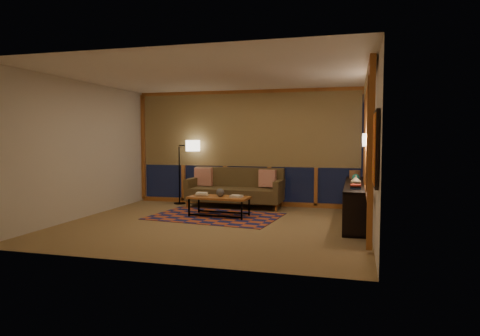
% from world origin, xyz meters
% --- Properties ---
extents(floor, '(5.50, 5.00, 0.01)m').
position_xyz_m(floor, '(0.00, 0.00, 0.00)').
color(floor, olive).
rests_on(floor, ground).
extents(ceiling, '(5.50, 5.00, 0.01)m').
position_xyz_m(ceiling, '(0.00, 0.00, 2.70)').
color(ceiling, silver).
rests_on(ceiling, walls).
extents(walls, '(5.51, 5.01, 2.70)m').
position_xyz_m(walls, '(0.00, 0.00, 1.35)').
color(walls, silver).
rests_on(walls, floor).
extents(window_wall_back, '(5.30, 0.16, 2.60)m').
position_xyz_m(window_wall_back, '(0.00, 2.43, 1.35)').
color(window_wall_back, '#B56D2B').
rests_on(window_wall_back, walls).
extents(window_wall_right, '(0.16, 3.70, 2.60)m').
position_xyz_m(window_wall_right, '(2.68, 0.60, 1.35)').
color(window_wall_right, '#B56D2B').
rests_on(window_wall_right, walls).
extents(wall_art, '(0.06, 0.74, 0.94)m').
position_xyz_m(wall_art, '(2.71, -1.85, 1.45)').
color(wall_art, red).
rests_on(wall_art, walls).
extents(wall_sconce, '(0.12, 0.18, 0.22)m').
position_xyz_m(wall_sconce, '(2.62, 0.45, 1.55)').
color(wall_sconce, beige).
rests_on(wall_sconce, walls).
extents(sofa, '(2.16, 0.90, 0.88)m').
position_xyz_m(sofa, '(-0.17, 2.00, 0.44)').
color(sofa, brown).
rests_on(sofa, floor).
extents(pillow_left, '(0.43, 0.16, 0.42)m').
position_xyz_m(pillow_left, '(-1.01, 2.19, 0.65)').
color(pillow_left, '#B41A0C').
rests_on(pillow_left, sofa).
extents(pillow_right, '(0.40, 0.17, 0.39)m').
position_xyz_m(pillow_right, '(0.55, 2.16, 0.64)').
color(pillow_right, '#B41A0C').
rests_on(pillow_right, sofa).
extents(area_rug, '(2.68, 1.94, 0.01)m').
position_xyz_m(area_rug, '(-0.24, 0.75, 0.01)').
color(area_rug, '#B34C24').
rests_on(area_rug, floor).
extents(coffee_table, '(1.26, 0.64, 0.41)m').
position_xyz_m(coffee_table, '(-0.16, 0.79, 0.20)').
color(coffee_table, '#B56D2B').
rests_on(coffee_table, floor).
extents(book_stack_a, '(0.26, 0.22, 0.07)m').
position_xyz_m(book_stack_a, '(-0.54, 0.80, 0.44)').
color(book_stack_a, silver).
rests_on(book_stack_a, coffee_table).
extents(book_stack_b, '(0.24, 0.20, 0.04)m').
position_xyz_m(book_stack_b, '(0.21, 0.74, 0.43)').
color(book_stack_b, silver).
rests_on(book_stack_b, coffee_table).
extents(ceramic_pot, '(0.19, 0.19, 0.17)m').
position_xyz_m(ceramic_pot, '(-0.14, 0.80, 0.49)').
color(ceramic_pot, black).
rests_on(ceramic_pot, coffee_table).
extents(floor_lamp, '(0.52, 0.34, 1.54)m').
position_xyz_m(floor_lamp, '(-1.61, 2.15, 0.77)').
color(floor_lamp, black).
rests_on(floor_lamp, floor).
extents(bookshelf, '(0.40, 2.90, 0.73)m').
position_xyz_m(bookshelf, '(2.49, 1.00, 0.36)').
color(bookshelf, black).
rests_on(bookshelf, floor).
extents(basket, '(0.24, 0.24, 0.17)m').
position_xyz_m(basket, '(2.47, 1.99, 0.81)').
color(basket, '#A06B46').
rests_on(basket, bookshelf).
extents(teal_bowl, '(0.15, 0.15, 0.15)m').
position_xyz_m(teal_bowl, '(2.49, 1.33, 0.80)').
color(teal_bowl, '#186A5A').
rests_on(teal_bowl, bookshelf).
extents(vase, '(0.22, 0.22, 0.19)m').
position_xyz_m(vase, '(2.49, 0.53, 0.82)').
color(vase, tan).
rests_on(vase, bookshelf).
extents(shelf_book_stack, '(0.17, 0.23, 0.06)m').
position_xyz_m(shelf_book_stack, '(2.49, 0.11, 0.76)').
color(shelf_book_stack, silver).
rests_on(shelf_book_stack, bookshelf).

